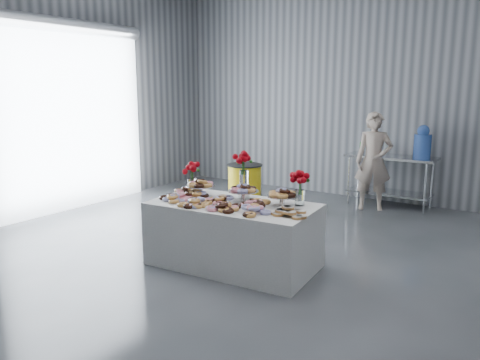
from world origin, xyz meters
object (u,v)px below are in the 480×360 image
object	(u,v)px
display_table	(233,235)
person	(374,161)
prep_table	(390,172)
water_jug	(422,143)
trash_barrel	(245,187)

from	to	relation	value
display_table	person	world-z (taller)	person
prep_table	water_jug	size ratio (longest dim) A/B	2.71
prep_table	person	xyz separation A→B (m)	(-0.19, -0.35, 0.21)
trash_barrel	display_table	bearing A→B (deg)	-59.58
person	prep_table	bearing A→B (deg)	39.89
person	trash_barrel	distance (m)	2.23
trash_barrel	person	bearing A→B (deg)	33.66
prep_table	water_jug	distance (m)	0.73
water_jug	person	distance (m)	0.84
prep_table	trash_barrel	world-z (taller)	prep_table
person	display_table	bearing A→B (deg)	-119.48
water_jug	person	size ratio (longest dim) A/B	0.33
water_jug	person	bearing A→B (deg)	-153.31
display_table	person	size ratio (longest dim) A/B	1.14
display_table	prep_table	bearing A→B (deg)	79.71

